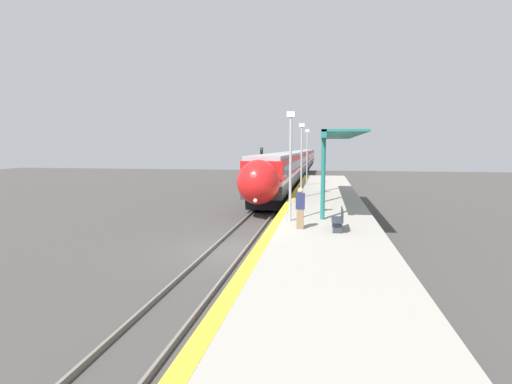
# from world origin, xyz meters

# --- Properties ---
(ground_plane) EXTENTS (120.00, 120.00, 0.00)m
(ground_plane) POSITION_xyz_m (0.00, 0.00, 0.00)
(ground_plane) COLOR #423F3D
(rail_left) EXTENTS (0.08, 90.00, 0.15)m
(rail_left) POSITION_xyz_m (-0.72, 0.00, 0.07)
(rail_left) COLOR slate
(rail_left) RESTS_ON ground_plane
(rail_right) EXTENTS (0.08, 90.00, 0.15)m
(rail_right) POSITION_xyz_m (0.72, 0.00, 0.07)
(rail_right) COLOR slate
(rail_right) RESTS_ON ground_plane
(train) EXTENTS (2.73, 84.04, 3.78)m
(train) POSITION_xyz_m (0.00, 48.23, 2.16)
(train) COLOR black
(train) RESTS_ON ground_plane
(platform_right) EXTENTS (4.66, 64.00, 1.01)m
(platform_right) POSITION_xyz_m (3.96, 0.00, 0.50)
(platform_right) COLOR #9E998E
(platform_right) RESTS_ON ground_plane
(platform_bench) EXTENTS (0.44, 1.51, 0.89)m
(platform_bench) POSITION_xyz_m (4.53, 0.03, 1.47)
(platform_bench) COLOR #2D333D
(platform_bench) RESTS_ON platform_right
(person_waiting) EXTENTS (0.36, 0.22, 1.70)m
(person_waiting) POSITION_xyz_m (2.97, 0.08, 1.89)
(person_waiting) COLOR #7F6647
(person_waiting) RESTS_ON platform_right
(railway_signal) EXTENTS (0.28, 0.28, 4.31)m
(railway_signal) POSITION_xyz_m (-2.29, 23.56, 2.64)
(railway_signal) COLOR #59595E
(railway_signal) RESTS_ON ground_plane
(lamppost_near) EXTENTS (0.36, 0.20, 4.89)m
(lamppost_near) POSITION_xyz_m (2.41, 1.82, 3.84)
(lamppost_near) COLOR #9E9EA3
(lamppost_near) RESTS_ON platform_right
(lamppost_mid) EXTENTS (0.36, 0.20, 4.89)m
(lamppost_mid) POSITION_xyz_m (2.41, 10.65, 3.84)
(lamppost_mid) COLOR #9E9EA3
(lamppost_mid) RESTS_ON platform_right
(lamppost_far) EXTENTS (0.36, 0.20, 4.89)m
(lamppost_far) POSITION_xyz_m (2.41, 19.48, 3.84)
(lamppost_far) COLOR #9E9EA3
(lamppost_far) RESTS_ON platform_right
(station_canopy) EXTENTS (2.02, 15.09, 4.09)m
(station_canopy) POSITION_xyz_m (4.43, 8.50, 4.80)
(station_canopy) COLOR #1E6B66
(station_canopy) RESTS_ON platform_right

